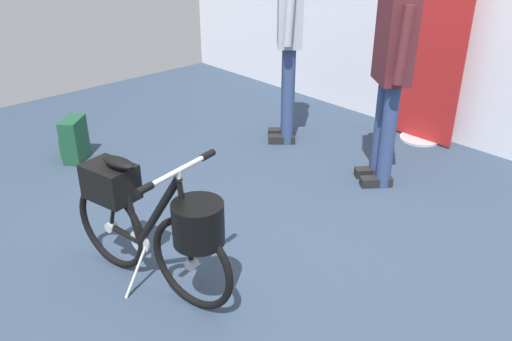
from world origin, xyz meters
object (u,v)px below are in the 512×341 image
(folding_bike_foreground, at_px, (153,222))
(visitor_near_wall, at_px, (392,62))
(backpack_on_floor, at_px, (74,140))
(visitor_browsing, at_px, (289,25))
(floor_banner_stand, at_px, (430,70))

(folding_bike_foreground, bearing_deg, visitor_near_wall, 87.84)
(folding_bike_foreground, xyz_separation_m, backpack_on_floor, (-1.90, 0.42, -0.25))
(visitor_near_wall, relative_size, visitor_browsing, 0.93)
(floor_banner_stand, distance_m, visitor_browsing, 1.29)
(visitor_near_wall, bearing_deg, floor_banner_stand, 103.42)
(floor_banner_stand, relative_size, folding_bike_foreground, 1.31)
(floor_banner_stand, height_order, backpack_on_floor, floor_banner_stand)
(floor_banner_stand, xyz_separation_m, visitor_near_wall, (0.23, -0.96, 0.29))
(visitor_near_wall, xyz_separation_m, visitor_browsing, (-1.07, 0.06, 0.09))
(folding_bike_foreground, relative_size, visitor_browsing, 0.64)
(folding_bike_foreground, bearing_deg, visitor_browsing, 115.92)
(visitor_near_wall, height_order, visitor_browsing, visitor_browsing)
(visitor_near_wall, xyz_separation_m, backpack_on_floor, (-1.97, -1.56, -0.77))
(folding_bike_foreground, relative_size, visitor_near_wall, 0.69)
(floor_banner_stand, xyz_separation_m, folding_bike_foreground, (0.15, -2.94, -0.23))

